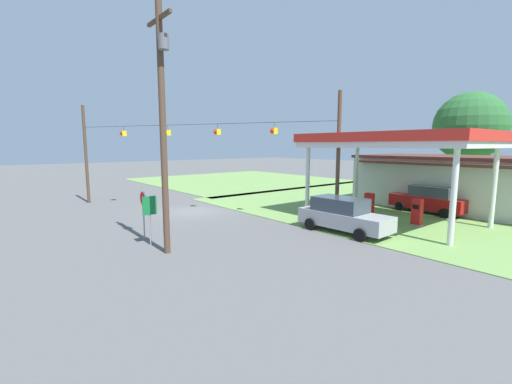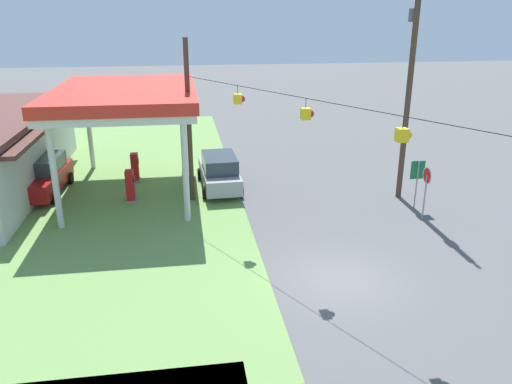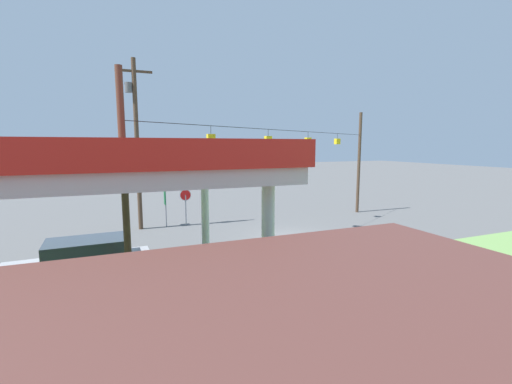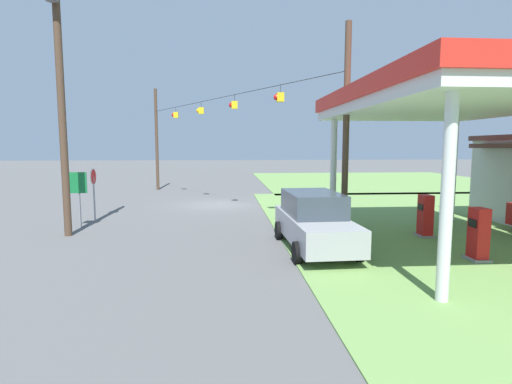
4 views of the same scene
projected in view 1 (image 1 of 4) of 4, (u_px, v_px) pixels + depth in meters
ground_plane at (194, 211)px, 25.05m from camera, size 160.00×160.00×0.00m
grass_verge_station_corner at (476, 210)px, 25.47m from camera, size 36.00×28.00×0.04m
grass_verge_opposite_corner at (240, 180)px, 47.35m from camera, size 24.00×24.00×0.04m
gas_station_canopy at (395, 141)px, 21.06m from camera, size 10.63×7.01×5.56m
gas_station_store at (473, 183)px, 25.43m from camera, size 16.14×8.30×4.01m
fuel_pump_near at (369, 206)px, 22.88m from camera, size 0.71×0.56×1.65m
fuel_pump_far at (417, 213)px, 20.39m from camera, size 0.71×0.56×1.65m
car_at_pumps_front at (343, 215)px, 18.94m from camera, size 5.25×2.25×1.93m
car_at_pumps_rear at (430, 199)px, 24.28m from camera, size 5.20×2.31×1.97m
stop_sign_roadside at (143, 204)px, 17.50m from camera, size 0.80×0.08×2.50m
route_sign at (150, 210)px, 16.37m from camera, size 0.10×0.70×2.40m
utility_pole_main at (163, 117)px, 14.58m from camera, size 2.20×0.44×10.79m
signal_span_gantry at (192, 151)px, 24.45m from camera, size 18.20×10.24×8.04m
tree_behind_station at (470, 127)px, 32.88m from camera, size 6.56×6.56×9.88m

